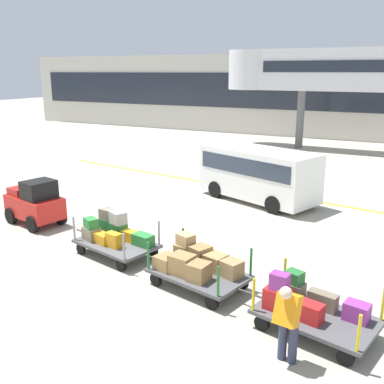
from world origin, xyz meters
name	(u,v)px	position (x,y,z in m)	size (l,w,h in m)	color
ground_plane	(132,251)	(0.00, 0.00, 0.00)	(120.00, 120.00, 0.00)	#A8A08E
apron_lead_line	(211,183)	(-1.31, 8.38, 0.00)	(18.62, 0.20, 0.01)	yellow
terminal_building	(321,96)	(0.00, 25.97, 3.21)	(56.21, 2.51, 6.40)	#BCB7AD
jet_bridge	(335,71)	(1.91, 19.99, 5.08)	(15.50, 3.00, 6.44)	silver
baggage_tug	(35,203)	(-4.29, 0.50, 0.75)	(2.29, 1.62, 1.58)	red
baggage_cart_lead	(114,235)	(-0.36, -0.34, 0.56)	(3.09, 1.88, 1.18)	#4C4C4F
baggage_cart_middle	(196,265)	(2.60, -1.05, 0.54)	(3.09, 1.88, 1.10)	#4C4C4F
baggage_cart_tail	(309,307)	(5.48, -1.74, 0.52)	(3.09, 1.88, 1.20)	#4C4C4F
baggage_handler	(288,320)	(5.35, -2.97, 0.87)	(0.46, 0.48, 1.56)	#2D334C
shuttle_van	(258,171)	(1.53, 6.65, 1.23)	(5.16, 3.47, 2.10)	white
safety_cone_far	(257,172)	(0.18, 10.49, 0.28)	(0.36, 0.36, 0.55)	#EA590F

